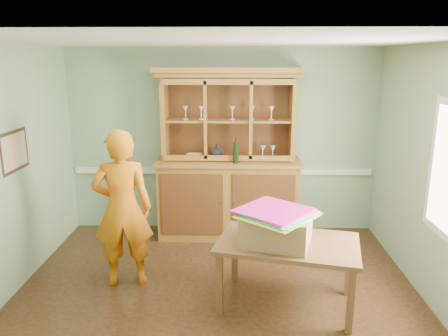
{
  "coord_description": "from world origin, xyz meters",
  "views": [
    {
      "loc": [
        0.2,
        -4.33,
        2.55
      ],
      "look_at": [
        0.07,
        0.4,
        1.35
      ],
      "focal_mm": 35.0,
      "sensor_mm": 36.0,
      "label": 1
    }
  ],
  "objects_px": {
    "china_hutch": "(228,179)",
    "cardboard_box": "(276,229)",
    "person": "(122,209)",
    "dining_table": "(288,249)"
  },
  "relations": [
    {
      "from": "china_hutch",
      "to": "cardboard_box",
      "type": "xyz_separation_m",
      "value": [
        0.52,
        -1.92,
        0.02
      ]
    },
    {
      "from": "cardboard_box",
      "to": "person",
      "type": "xyz_separation_m",
      "value": [
        -1.68,
        0.45,
        0.04
      ]
    },
    {
      "from": "china_hutch",
      "to": "dining_table",
      "type": "relative_size",
      "value": 1.53
    },
    {
      "from": "dining_table",
      "to": "person",
      "type": "distance_m",
      "value": 1.87
    },
    {
      "from": "dining_table",
      "to": "person",
      "type": "bearing_deg",
      "value": 179.87
    },
    {
      "from": "cardboard_box",
      "to": "china_hutch",
      "type": "bearing_deg",
      "value": 105.3
    },
    {
      "from": "china_hutch",
      "to": "person",
      "type": "xyz_separation_m",
      "value": [
        -1.16,
        -1.47,
        0.06
      ]
    },
    {
      "from": "cardboard_box",
      "to": "person",
      "type": "relative_size",
      "value": 0.37
    },
    {
      "from": "cardboard_box",
      "to": "person",
      "type": "distance_m",
      "value": 1.74
    },
    {
      "from": "dining_table",
      "to": "cardboard_box",
      "type": "bearing_deg",
      "value": -150.99
    }
  ]
}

